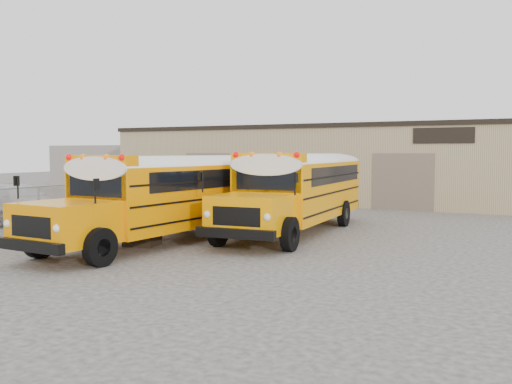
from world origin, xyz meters
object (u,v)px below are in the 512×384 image
at_px(tarp_bundle, 142,222).
at_px(car_dark, 103,198).
at_px(school_bus_right, 341,178).
at_px(car_white, 19,200).
at_px(school_bus_left, 259,183).

xyz_separation_m(tarp_bundle, car_dark, (-7.90, 6.83, 0.02)).
relative_size(school_bus_right, car_white, 2.07).
bearing_deg(car_dark, school_bus_left, -63.89).
bearing_deg(car_white, school_bus_left, -60.28).
bearing_deg(car_dark, tarp_bundle, -107.80).
bearing_deg(school_bus_right, tarp_bundle, -102.96).
relative_size(school_bus_right, car_dark, 2.22).
distance_m(school_bus_left, car_dark, 8.53).
bearing_deg(school_bus_left, school_bus_right, 64.56).
relative_size(tarp_bundle, car_dark, 0.31).
bearing_deg(school_bus_left, car_white, -166.31).
height_order(school_bus_right, car_dark, school_bus_right).
xyz_separation_m(school_bus_right, tarp_bundle, (-2.72, -11.82, -1.01)).
distance_m(school_bus_right, car_white, 15.66).
distance_m(school_bus_right, tarp_bundle, 12.18).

